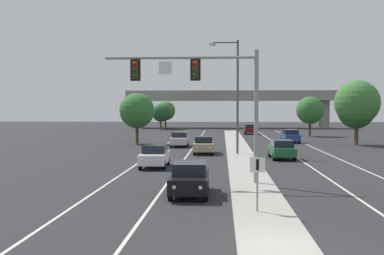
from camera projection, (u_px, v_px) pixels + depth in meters
The scene contains 23 objects.
ground_plane at pixel (277, 251), 14.64m from camera, with size 260.00×260.00×0.00m, color #28282B.
median_island at pixel (247, 171), 32.59m from camera, with size 2.40×110.00×0.15m, color #9E9B93.
lane_stripe_oncoming_center at pixel (184, 160), 39.86m from camera, with size 0.14×100.00×0.01m, color silver.
lane_stripe_receding_center at pixel (302, 161), 39.29m from camera, with size 0.14×100.00×0.01m, color silver.
edge_stripe_left at pixel (143, 160), 40.06m from camera, with size 0.14×100.00×0.01m, color silver.
edge_stripe_right at pixel (344, 161), 39.09m from camera, with size 0.14×100.00×0.01m, color silver.
overhead_signal_mast at pixel (206, 87), 26.84m from camera, with size 8.36×0.44×7.20m.
median_sign_post at pixel (257, 175), 19.41m from camera, with size 0.60×0.10×2.20m.
street_lamp_median at pixel (235, 90), 43.58m from camera, with size 2.58×0.28×10.00m.
car_oncoming_black at pixel (190, 178), 23.98m from camera, with size 1.86×4.49×1.58m.
car_oncoming_white at pixel (155, 156), 35.11m from camera, with size 1.87×4.49×1.58m.
car_oncoming_tan at pixel (204, 145), 45.38m from camera, with size 1.92×4.51×1.58m.
car_oncoming_silver at pixel (180, 139), 53.47m from camera, with size 1.88×4.50×1.58m.
car_receding_green at pixel (282, 149), 40.67m from camera, with size 1.90×4.50×1.58m.
car_receding_blue at pixel (290, 136), 59.54m from camera, with size 1.89×4.50×1.58m.
car_receding_darkred at pixel (250, 129), 78.40m from camera, with size 1.85×4.48×1.58m.
overpass_bridge at pixel (230, 100), 102.01m from camera, with size 42.40×6.40×7.65m.
tree_far_left_c at pixel (161, 113), 94.29m from camera, with size 3.36×3.36×4.86m.
tree_far_right_b at pixel (310, 110), 72.37m from camera, with size 4.04×4.04×5.84m.
tree_far_right_c at pixel (357, 103), 55.40m from camera, with size 5.06×5.06×7.32m.
tree_far_left_a at pixel (137, 111), 57.67m from camera, with size 4.09×4.09×5.92m.
tree_far_left_b at pixel (166, 111), 96.85m from camera, with size 3.81×3.81×5.52m.
tree_far_right_a at pixel (356, 110), 55.56m from camera, with size 4.17×4.17×6.03m.
Camera 1 is at (-1.65, -14.60, 4.25)m, focal length 46.30 mm.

